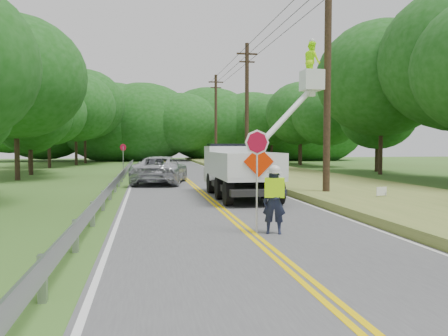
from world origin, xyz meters
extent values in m
plane|color=#3C521F|center=(0.00, 0.00, 0.00)|extent=(140.00, 140.00, 0.00)
cube|color=#48484A|center=(0.00, 14.00, 0.01)|extent=(7.20, 96.00, 0.02)
cube|color=#FFCF00|center=(-0.10, 14.00, 0.02)|extent=(0.12, 96.00, 0.00)
cube|color=#FFCF00|center=(0.10, 14.00, 0.02)|extent=(0.12, 96.00, 0.00)
cube|color=silver|center=(-3.45, 14.00, 0.02)|extent=(0.12, 96.00, 0.00)
cube|color=silver|center=(3.45, 14.00, 0.02)|extent=(0.12, 96.00, 0.00)
cube|color=#93959A|center=(-4.10, -2.00, 0.35)|extent=(0.12, 0.14, 0.70)
cube|color=#93959A|center=(-4.10, 1.00, 0.35)|extent=(0.12, 0.14, 0.70)
cube|color=#93959A|center=(-4.10, 4.00, 0.35)|extent=(0.12, 0.14, 0.70)
cube|color=#93959A|center=(-4.10, 7.00, 0.35)|extent=(0.12, 0.14, 0.70)
cube|color=#93959A|center=(-4.10, 10.00, 0.35)|extent=(0.12, 0.14, 0.70)
cube|color=#93959A|center=(-4.10, 13.00, 0.35)|extent=(0.12, 0.14, 0.70)
cube|color=#93959A|center=(-4.10, 16.00, 0.35)|extent=(0.12, 0.14, 0.70)
cube|color=#93959A|center=(-4.10, 19.00, 0.35)|extent=(0.12, 0.14, 0.70)
cube|color=#93959A|center=(-4.10, 22.00, 0.35)|extent=(0.12, 0.14, 0.70)
cube|color=#93959A|center=(-4.10, 25.00, 0.35)|extent=(0.12, 0.14, 0.70)
cube|color=#93959A|center=(-4.10, 28.00, 0.35)|extent=(0.12, 0.14, 0.70)
cube|color=#93959A|center=(-4.10, 31.00, 0.35)|extent=(0.12, 0.14, 0.70)
cube|color=#93959A|center=(-4.10, 34.00, 0.35)|extent=(0.12, 0.14, 0.70)
cube|color=#93959A|center=(-4.10, 37.00, 0.35)|extent=(0.12, 0.14, 0.70)
cube|color=#93959A|center=(-4.00, 15.00, 0.60)|extent=(0.05, 48.00, 0.34)
cylinder|color=black|center=(5.00, 9.00, 5.00)|extent=(0.30, 0.30, 10.00)
cylinder|color=black|center=(5.00, 24.00, 5.00)|extent=(0.30, 0.30, 10.00)
cube|color=black|center=(5.00, 24.00, 9.20)|extent=(1.60, 0.12, 0.12)
cube|color=black|center=(5.00, 24.00, 8.60)|extent=(1.20, 0.10, 0.10)
cylinder|color=black|center=(5.00, 39.00, 5.00)|extent=(0.30, 0.30, 10.00)
cube|color=black|center=(5.00, 39.00, 9.20)|extent=(1.60, 0.12, 0.12)
cube|color=black|center=(5.00, 39.00, 8.60)|extent=(1.20, 0.10, 0.10)
cylinder|color=black|center=(4.30, 17.50, 9.10)|extent=(0.03, 43.00, 0.03)
cylinder|color=black|center=(5.00, 17.50, 9.10)|extent=(0.03, 43.00, 0.03)
cylinder|color=black|center=(5.70, 17.50, 9.10)|extent=(0.03, 43.00, 0.03)
cube|color=olive|center=(7.10, 14.00, 0.15)|extent=(7.00, 96.00, 0.30)
cylinder|color=#332319|center=(-10.84, 21.56, 1.93)|extent=(0.32, 0.32, 3.87)
ellipsoid|color=#144A0F|center=(-10.84, 21.56, 6.66)|extent=(9.03, 9.03, 7.94)
cylinder|color=#332319|center=(-11.31, 26.86, 1.38)|extent=(0.32, 0.32, 2.75)
ellipsoid|color=#144A0F|center=(-11.31, 26.86, 4.74)|extent=(6.42, 6.42, 5.65)
cylinder|color=#332319|center=(-12.46, 31.27, 1.10)|extent=(0.32, 0.32, 2.19)
ellipsoid|color=#144A0F|center=(-12.46, 31.27, 3.77)|extent=(5.11, 5.11, 4.50)
cylinder|color=#332319|center=(-12.20, 37.65, 1.61)|extent=(0.32, 0.32, 3.22)
ellipsoid|color=#144A0F|center=(-12.20, 37.65, 5.54)|extent=(7.51, 7.51, 6.61)
cylinder|color=#332319|center=(-10.47, 43.35, 1.93)|extent=(0.32, 0.32, 3.85)
ellipsoid|color=#144A0F|center=(-10.47, 43.35, 6.64)|extent=(8.99, 8.99, 7.91)
cylinder|color=#332319|center=(-10.15, 48.44, 2.14)|extent=(0.32, 0.32, 4.27)
ellipsoid|color=#144A0F|center=(-10.15, 48.44, 7.36)|extent=(9.97, 9.97, 8.77)
cylinder|color=#332319|center=(15.34, 22.58, 2.15)|extent=(0.32, 0.32, 4.31)
ellipsoid|color=#144A0F|center=(15.34, 22.58, 7.42)|extent=(10.05, 10.05, 8.84)
cylinder|color=#332319|center=(17.01, 26.08, 1.39)|extent=(0.32, 0.32, 2.79)
ellipsoid|color=#144A0F|center=(17.01, 26.08, 4.80)|extent=(6.51, 6.51, 5.73)
cylinder|color=#332319|center=(15.94, 34.15, 1.59)|extent=(0.32, 0.32, 3.18)
ellipsoid|color=#144A0F|center=(15.94, 34.15, 5.48)|extent=(7.43, 7.43, 6.53)
cylinder|color=#332319|center=(14.75, 38.73, 1.72)|extent=(0.32, 0.32, 3.43)
ellipsoid|color=#144A0F|center=(14.75, 38.73, 5.91)|extent=(8.01, 8.01, 7.05)
cylinder|color=#332319|center=(15.59, 41.43, 1.64)|extent=(0.32, 0.32, 3.28)
ellipsoid|color=#144A0F|center=(15.59, 41.43, 5.64)|extent=(7.65, 7.65, 6.73)
cylinder|color=#332319|center=(13.57, 46.38, 1.62)|extent=(0.32, 0.32, 3.25)
ellipsoid|color=#144A0F|center=(13.57, 46.38, 5.59)|extent=(7.58, 7.58, 6.67)
ellipsoid|color=#144A0F|center=(-21.00, 55.26, 5.50)|extent=(11.52, 8.64, 8.64)
ellipsoid|color=#144A0F|center=(-17.04, 57.94, 5.50)|extent=(14.18, 10.63, 10.63)
ellipsoid|color=#144A0F|center=(-12.14, 57.28, 5.50)|extent=(10.86, 8.14, 8.14)
ellipsoid|color=#144A0F|center=(-7.32, 56.41, 5.50)|extent=(15.48, 11.61, 11.61)
ellipsoid|color=#144A0F|center=(-2.99, 56.15, 5.50)|extent=(15.57, 11.68, 11.68)
ellipsoid|color=#144A0F|center=(2.46, 54.40, 5.50)|extent=(11.44, 8.58, 8.58)
ellipsoid|color=#144A0F|center=(7.06, 57.79, 5.50)|extent=(15.01, 11.26, 11.26)
ellipsoid|color=#144A0F|center=(13.51, 56.98, 5.50)|extent=(13.18, 9.89, 9.89)
ellipsoid|color=#144A0F|center=(17.44, 56.09, 5.50)|extent=(11.50, 8.63, 8.63)
ellipsoid|color=#144A0F|center=(22.13, 54.07, 5.50)|extent=(16.69, 12.52, 12.52)
imported|color=#191E33|center=(0.60, 2.06, 0.83)|extent=(0.68, 0.54, 1.62)
cube|color=#AEFF0A|center=(0.60, 2.06, 1.20)|extent=(0.56, 0.43, 0.49)
ellipsoid|color=silver|center=(0.60, 2.06, 1.65)|extent=(0.30, 0.30, 0.24)
cylinder|color=#B7B7B7|center=(0.18, 2.23, 1.16)|extent=(0.04, 0.04, 2.27)
cylinder|color=maroon|center=(0.18, 2.23, 2.35)|extent=(0.65, 0.10, 0.65)
cylinder|color=black|center=(0.38, 7.29, 0.49)|extent=(0.30, 0.94, 0.94)
cylinder|color=black|center=(2.35, 7.29, 0.49)|extent=(0.30, 0.94, 0.94)
cylinder|color=black|center=(0.39, 9.25, 0.49)|extent=(0.30, 0.94, 0.94)
cylinder|color=black|center=(2.35, 9.25, 0.49)|extent=(0.30, 0.94, 0.94)
cylinder|color=black|center=(0.39, 11.70, 0.49)|extent=(0.30, 0.94, 0.94)
cylinder|color=black|center=(2.35, 11.70, 0.49)|extent=(0.30, 0.94, 0.94)
cube|color=black|center=(1.37, 9.55, 0.56)|extent=(2.07, 6.28, 0.25)
cube|color=silver|center=(1.37, 8.86, 1.05)|extent=(2.26, 4.51, 0.22)
cube|color=silver|center=(0.26, 8.86, 1.54)|extent=(0.06, 4.51, 0.88)
cube|color=silver|center=(2.47, 8.86, 1.54)|extent=(0.06, 4.51, 0.88)
cube|color=silver|center=(1.36, 6.62, 1.54)|extent=(2.26, 0.06, 0.88)
cube|color=silver|center=(1.37, 12.19, 1.34)|extent=(2.21, 1.87, 1.77)
cube|color=black|center=(1.37, 12.39, 1.98)|extent=(1.96, 1.28, 0.74)
cube|color=silver|center=(1.37, 7.78, 1.54)|extent=(0.88, 0.88, 0.78)
cube|color=silver|center=(4.30, 9.00, 5.00)|extent=(0.83, 0.83, 0.83)
imported|color=#AEFF0A|center=(4.30, 9.00, 5.79)|extent=(0.62, 0.80, 1.65)
cube|color=red|center=(1.36, 6.55, 1.69)|extent=(1.11, 0.04, 1.11)
imported|color=silver|center=(-1.77, 17.31, 0.83)|extent=(3.76, 6.22, 1.61)
imported|color=#3D3F45|center=(-2.22, 22.09, 0.72)|extent=(2.39, 4.99, 1.40)
cylinder|color=#93959A|center=(-4.20, 22.94, 1.11)|extent=(0.06, 0.06, 2.23)
cylinder|color=maroon|center=(-4.20, 22.94, 2.12)|extent=(0.44, 0.30, 0.51)
cube|color=white|center=(6.26, 6.70, 0.52)|extent=(0.47, 0.12, 0.33)
cylinder|color=#93959A|center=(6.07, 6.70, 0.23)|extent=(0.02, 0.02, 0.47)
cylinder|color=#93959A|center=(6.44, 6.70, 0.23)|extent=(0.02, 0.02, 0.47)
camera|label=1|loc=(-2.61, -8.56, 2.28)|focal=34.92mm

